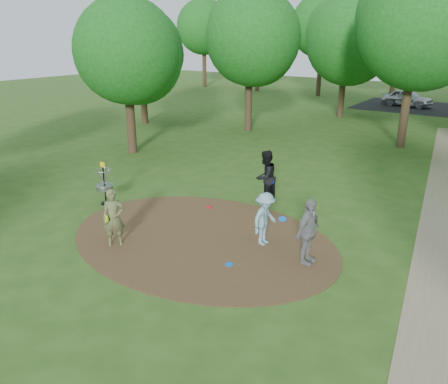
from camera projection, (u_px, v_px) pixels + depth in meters
The scene contains 12 objects.
ground at pixel (201, 238), 12.96m from camera, with size 100.00×100.00×0.00m, color #2D5119.
dirt_clearing at pixel (201, 238), 12.95m from camera, with size 8.40×8.40×0.02m, color #47301C.
parking_lot at pixel (447, 110), 35.10m from camera, with size 14.00×8.00×0.01m, color black.
player_observer_with_disc at pixel (114, 218), 12.27m from camera, with size 0.70×0.72×1.67m.
player_throwing_with_disc at pixel (265, 219), 12.34m from camera, with size 1.00×1.03×1.56m.
player_walking_with_disc at pixel (265, 177), 15.37m from camera, with size 0.83×1.01×1.92m.
player_waiting_with_disc at pixel (308, 232), 11.25m from camera, with size 0.53×1.09×1.80m.
disc_ground_blue at pixel (229, 264), 11.42m from camera, with size 0.22×0.22×0.02m, color blue.
disc_ground_red at pixel (209, 207), 15.22m from camera, with size 0.22×0.22×0.02m, color red.
car_left at pixel (407, 98), 36.46m from camera, with size 1.63×4.05×1.38m, color #A8ABB0.
disc_golf_basket at pixel (104, 180), 15.30m from camera, with size 0.63×0.63×1.54m.
tree_ring at pixel (372, 45), 18.46m from camera, with size 37.14×45.56×9.46m.
Camera 1 is at (7.22, -9.26, 5.70)m, focal length 35.00 mm.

